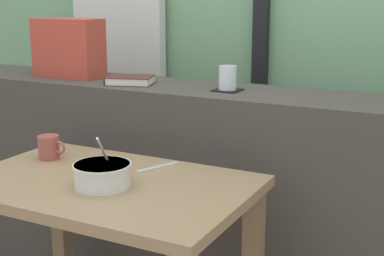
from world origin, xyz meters
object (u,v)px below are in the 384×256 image
Objects in this scene: ceramic_mug at (49,147)px; coaster_square at (227,90)px; juice_glass at (228,78)px; soup_bowl at (102,175)px; breakfast_table at (107,218)px; fork_utensil at (158,167)px; closed_book at (130,80)px; throw_pillow at (68,48)px.

coaster_square is at bearing 44.38° from ceramic_mug.
juice_glass is 0.51× the size of soup_bowl.
juice_glass reaches higher than ceramic_mug.
juice_glass is 0.72m from ceramic_mug.
breakfast_table is 0.25m from fork_utensil.
soup_bowl is 0.38m from ceramic_mug.
closed_book reaches higher than soup_bowl.
coaster_square is at bearing 74.54° from breakfast_table.
closed_book is (-0.27, 0.55, 0.36)m from breakfast_table.
closed_book is at bearing 82.27° from ceramic_mug.
breakfast_table is at bearing -89.52° from fork_utensil.
soup_bowl is 1.07× the size of fork_utensil.
juice_glass reaches higher than breakfast_table.
coaster_square is 0.05m from juice_glass.
soup_bowl is (-0.14, -0.63, -0.23)m from juice_glass.
soup_bowl is 1.60× the size of ceramic_mug.
coaster_square is 0.46m from fork_utensil.
closed_book is 1.30× the size of fork_utensil.
coaster_square reaches higher than fork_utensil.
juice_glass is 0.29× the size of throw_pillow.
soup_bowl reaches higher than fork_utensil.
juice_glass reaches higher than fork_utensil.
fork_utensil is at bearing -46.13° from closed_book.
fork_utensil is (0.71, -0.41, -0.34)m from throw_pillow.
soup_bowl is at bearing -102.34° from juice_glass.
ceramic_mug is (-0.35, 0.16, 0.01)m from soup_bowl.
closed_book is 1.95× the size of ceramic_mug.
breakfast_table is at bearing -105.46° from juice_glass.
breakfast_table is 5.45× the size of fork_utensil.
fork_utensil is (-0.08, -0.39, -0.26)m from juice_glass.
throw_pillow is 1.77× the size of soup_bowl.
fork_utensil is (0.34, -0.36, -0.23)m from closed_book.
throw_pillow is at bearing 178.67° from juice_glass.
juice_glass reaches higher than soup_bowl.
throw_pillow is at bearing 178.67° from coaster_square.
juice_glass reaches higher than coaster_square.
fork_utensil is at bearing 67.68° from breakfast_table.
juice_glass is at bearing 74.54° from breakfast_table.
fork_utensil is 0.42m from ceramic_mug.
ceramic_mug is at bearing 155.86° from soup_bowl.
breakfast_table is 0.38m from ceramic_mug.
soup_bowl is (0.65, -0.65, -0.31)m from throw_pillow.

